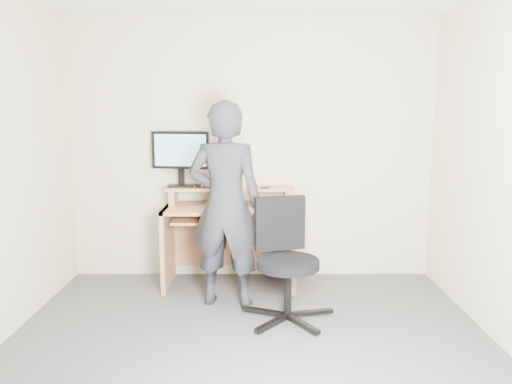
{
  "coord_description": "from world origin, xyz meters",
  "views": [
    {
      "loc": [
        0.05,
        -3.07,
        1.62
      ],
      "look_at": [
        0.04,
        1.05,
        0.95
      ],
      "focal_mm": 35.0,
      "sensor_mm": 36.0,
      "label": 1
    }
  ],
  "objects_px": {
    "office_chair": "(285,255)",
    "person": "(226,205)",
    "desk": "(230,226)",
    "monitor": "(181,154)"
  },
  "relations": [
    {
      "from": "desk",
      "to": "person",
      "type": "height_order",
      "value": "person"
    },
    {
      "from": "office_chair",
      "to": "person",
      "type": "distance_m",
      "value": 0.65
    },
    {
      "from": "desk",
      "to": "office_chair",
      "type": "height_order",
      "value": "office_chair"
    },
    {
      "from": "monitor",
      "to": "desk",
      "type": "bearing_deg",
      "value": -2.42
    },
    {
      "from": "desk",
      "to": "office_chair",
      "type": "distance_m",
      "value": 0.95
    },
    {
      "from": "desk",
      "to": "monitor",
      "type": "xyz_separation_m",
      "value": [
        -0.47,
        0.09,
        0.68
      ]
    },
    {
      "from": "desk",
      "to": "person",
      "type": "xyz_separation_m",
      "value": [
        -0.01,
        -0.56,
        0.31
      ]
    },
    {
      "from": "person",
      "to": "office_chair",
      "type": "bearing_deg",
      "value": 160.16
    },
    {
      "from": "monitor",
      "to": "office_chair",
      "type": "xyz_separation_m",
      "value": [
        0.94,
        -0.91,
        -0.72
      ]
    },
    {
      "from": "office_chair",
      "to": "monitor",
      "type": "bearing_deg",
      "value": 121.5
    }
  ]
}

